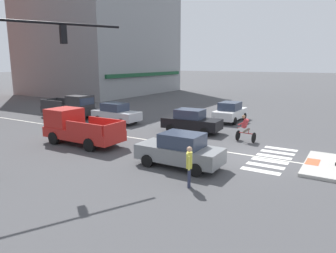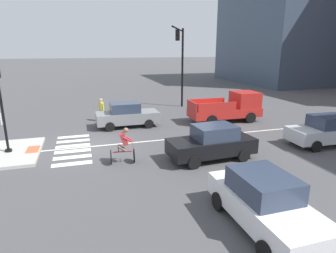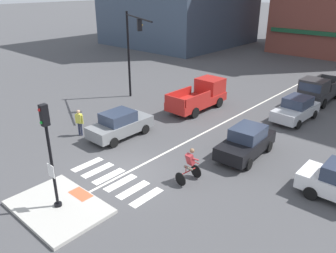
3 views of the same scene
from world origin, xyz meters
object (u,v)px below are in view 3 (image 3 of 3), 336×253
(traffic_light_mast, at_px, (132,44))
(car_black_eastbound_mid, at_px, (246,142))
(car_silver_eastbound_far, at_px, (296,109))
(cyclist, at_px, (190,165))
(signal_pole, at_px, (49,148))
(pedestrian_at_curb_left, at_px, (79,121))
(pickup_truck_red_westbound_far, at_px, (201,96))
(pickup_truck_charcoal_eastbound_distant, at_px, (318,90))
(car_grey_westbound_near, at_px, (120,124))

(traffic_light_mast, height_order, car_black_eastbound_mid, traffic_light_mast)
(car_silver_eastbound_far, relative_size, cyclist, 2.49)
(signal_pole, bearing_deg, pedestrian_at_curb_left, 138.14)
(pickup_truck_red_westbound_far, height_order, pickup_truck_charcoal_eastbound_distant, same)
(traffic_light_mast, bearing_deg, pedestrian_at_curb_left, -70.09)
(car_silver_eastbound_far, distance_m, pedestrian_at_curb_left, 14.40)
(pickup_truck_charcoal_eastbound_distant, xyz_separation_m, cyclist, (-0.33, -15.79, -0.11))
(car_black_eastbound_mid, relative_size, car_silver_eastbound_far, 1.00)
(car_grey_westbound_near, bearing_deg, signal_pole, -61.35)
(car_silver_eastbound_far, xyz_separation_m, cyclist, (-0.60, -10.92, 0.06))
(pickup_truck_charcoal_eastbound_distant, distance_m, cyclist, 15.79)
(traffic_light_mast, relative_size, pickup_truck_red_westbound_far, 1.32)
(car_silver_eastbound_far, height_order, pickup_truck_red_westbound_far, pickup_truck_red_westbound_far)
(cyclist, bearing_deg, pedestrian_at_curb_left, -177.34)
(pickup_truck_red_westbound_far, distance_m, cyclist, 10.29)
(pickup_truck_charcoal_eastbound_distant, bearing_deg, car_silver_eastbound_far, -86.79)
(pickup_truck_red_westbound_far, relative_size, cyclist, 3.05)
(car_silver_eastbound_far, bearing_deg, car_grey_westbound_near, -125.19)
(pickup_truck_red_westbound_far, xyz_separation_m, pickup_truck_charcoal_eastbound_distant, (6.04, 7.23, 0.00))
(car_black_eastbound_mid, bearing_deg, car_grey_westbound_near, -157.01)
(traffic_light_mast, xyz_separation_m, pickup_truck_charcoal_eastbound_distant, (11.12, 9.31, -3.52))
(signal_pole, relative_size, traffic_light_mast, 0.66)
(car_grey_westbound_near, bearing_deg, pickup_truck_charcoal_eastbound_distant, 65.66)
(cyclist, bearing_deg, pickup_truck_charcoal_eastbound_distant, 88.81)
(traffic_light_mast, relative_size, pickup_truck_charcoal_eastbound_distant, 1.32)
(signal_pole, distance_m, car_black_eastbound_mid, 10.26)
(car_grey_westbound_near, height_order, pickup_truck_charcoal_eastbound_distant, pickup_truck_charcoal_eastbound_distant)
(cyclist, bearing_deg, pickup_truck_red_westbound_far, 123.73)
(signal_pole, distance_m, car_grey_westbound_near, 7.68)
(car_grey_westbound_near, distance_m, pedestrian_at_curb_left, 2.52)
(signal_pole, height_order, pickup_truck_red_westbound_far, signal_pole)
(car_silver_eastbound_far, distance_m, cyclist, 10.94)
(pickup_truck_red_westbound_far, bearing_deg, car_black_eastbound_mid, -34.98)
(traffic_light_mast, height_order, car_grey_westbound_near, traffic_light_mast)
(signal_pole, relative_size, car_silver_eastbound_far, 1.07)
(car_silver_eastbound_far, xyz_separation_m, pickup_truck_charcoal_eastbound_distant, (-0.27, 4.86, 0.17))
(traffic_light_mast, bearing_deg, car_grey_westbound_near, -49.97)
(car_black_eastbound_mid, distance_m, pickup_truck_red_westbound_far, 7.79)
(car_silver_eastbound_far, xyz_separation_m, car_grey_westbound_near, (-6.90, -9.79, 0.00))
(traffic_light_mast, distance_m, car_grey_westbound_near, 7.90)
(traffic_light_mast, distance_m, cyclist, 13.10)
(traffic_light_mast, distance_m, car_silver_eastbound_far, 12.77)
(pickup_truck_red_westbound_far, relative_size, pickup_truck_charcoal_eastbound_distant, 1.00)
(signal_pole, height_order, pedestrian_at_curb_left, signal_pole)
(car_black_eastbound_mid, distance_m, pedestrian_at_curb_left, 10.03)
(cyclist, relative_size, pedestrian_at_curb_left, 1.01)
(traffic_light_mast, relative_size, cyclist, 4.03)
(car_black_eastbound_mid, height_order, pedestrian_at_curb_left, pedestrian_at_curb_left)
(pickup_truck_charcoal_eastbound_distant, height_order, pedestrian_at_curb_left, pickup_truck_charcoal_eastbound_distant)
(car_silver_eastbound_far, bearing_deg, pickup_truck_charcoal_eastbound_distant, 93.21)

